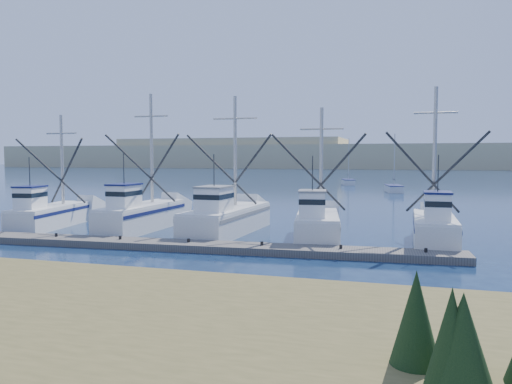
% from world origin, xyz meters
% --- Properties ---
extents(ground, '(500.00, 500.00, 0.00)m').
position_xyz_m(ground, '(0.00, 0.00, 0.00)').
color(ground, '#0D1D3C').
rests_on(ground, ground).
extents(floating_dock, '(28.21, 3.19, 0.38)m').
position_xyz_m(floating_dock, '(-6.85, 6.36, 0.19)').
color(floating_dock, '#5F5A55').
rests_on(floating_dock, ground).
extents(dune_ridge, '(360.00, 60.00, 10.00)m').
position_xyz_m(dune_ridge, '(0.00, 210.00, 5.00)').
color(dune_ridge, tan).
rests_on(dune_ridge, ground).
extents(trawler_fleet, '(28.15, 9.51, 9.22)m').
position_xyz_m(trawler_fleet, '(-7.03, 11.47, 0.99)').
color(trawler_fleet, silver).
rests_on(trawler_fleet, ground).
extents(sailboat_near, '(2.70, 5.65, 8.10)m').
position_xyz_m(sailboat_near, '(3.10, 53.99, 0.50)').
color(sailboat_near, silver).
rests_on(sailboat_near, ground).
extents(sailboat_far, '(2.92, 5.53, 8.10)m').
position_xyz_m(sailboat_far, '(-4.81, 70.48, 0.50)').
color(sailboat_far, silver).
rests_on(sailboat_far, ground).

